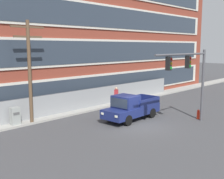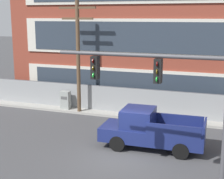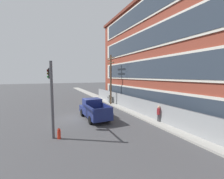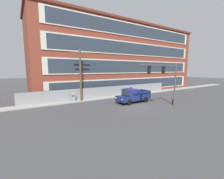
{
  "view_description": "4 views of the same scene",
  "coord_description": "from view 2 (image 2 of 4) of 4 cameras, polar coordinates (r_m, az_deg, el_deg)",
  "views": [
    {
      "loc": [
        -15.86,
        -12.34,
        5.86
      ],
      "look_at": [
        -1.28,
        1.65,
        2.74
      ],
      "focal_mm": 45.0,
      "sensor_mm": 36.0,
      "label": 1
    },
    {
      "loc": [
        4.9,
        -14.67,
        6.76
      ],
      "look_at": [
        -0.98,
        1.62,
        3.0
      ],
      "focal_mm": 55.0,
      "sensor_mm": 36.0,
      "label": 2
    },
    {
      "loc": [
        16.19,
        -2.71,
        4.57
      ],
      "look_at": [
        -1.27,
        4.91,
        2.81
      ],
      "focal_mm": 24.0,
      "sensor_mm": 36.0,
      "label": 3
    },
    {
      "loc": [
        -13.19,
        -14.66,
        4.87
      ],
      "look_at": [
        -0.35,
        5.29,
        1.63
      ],
      "focal_mm": 24.0,
      "sensor_mm": 36.0,
      "label": 4
    }
  ],
  "objects": [
    {
      "name": "ground_plane",
      "position": [
        16.87,
        1.29,
        -11.37
      ],
      "size": [
        160.0,
        160.0,
        0.0
      ],
      "primitive_type": "plane",
      "color": "#424244"
    },
    {
      "name": "traffic_signal_mast",
      "position": [
        12.73,
        9.71,
        -0.21
      ],
      "size": [
        6.58,
        0.43,
        5.61
      ],
      "color": "#4C4C51",
      "rests_on": "ground"
    },
    {
      "name": "chain_link_fence",
      "position": [
        23.09,
        7.52,
        -2.35
      ],
      "size": [
        27.57,
        0.06,
        1.93
      ],
      "color": "gray",
      "rests_on": "ground"
    },
    {
      "name": "pickup_truck_navy",
      "position": [
        17.88,
        6.27,
        -6.74
      ],
      "size": [
        5.4,
        2.2,
        2.06
      ],
      "color": "navy",
      "rests_on": "ground"
    },
    {
      "name": "sidewalk_building_side",
      "position": [
        23.26,
        6.86,
        -4.54
      ],
      "size": [
        80.0,
        1.77,
        0.16
      ],
      "primitive_type": "cube",
      "color": "#9E9B93",
      "rests_on": "ground"
    },
    {
      "name": "electrical_cabinet",
      "position": [
        24.84,
        -7.73,
        -1.92
      ],
      "size": [
        0.67,
        0.49,
        1.45
      ],
      "color": "#939993",
      "rests_on": "ground"
    },
    {
      "name": "utility_pole_near_corner",
      "position": [
        23.46,
        -5.66,
        6.28
      ],
      "size": [
        2.64,
        0.26,
        7.74
      ],
      "color": "brown",
      "rests_on": "ground"
    }
  ]
}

